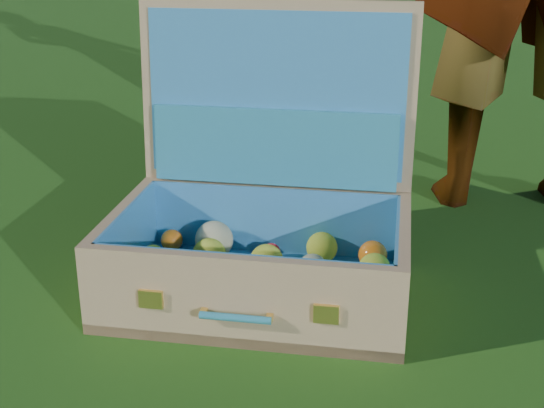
# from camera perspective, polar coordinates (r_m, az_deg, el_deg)

# --- Properties ---
(ground) EXTENTS (60.00, 60.00, 0.00)m
(ground) POSITION_cam_1_polar(r_m,az_deg,el_deg) (1.71, -1.31, -5.86)
(ground) COLOR #215114
(ground) RESTS_ON ground
(stray_ball) EXTENTS (0.07, 0.07, 0.07)m
(stray_ball) POSITION_cam_1_polar(r_m,az_deg,el_deg) (1.86, -11.16, -2.73)
(stray_ball) COLOR teal
(stray_ball) RESTS_ON ground
(suitcase) EXTENTS (0.70, 0.58, 0.60)m
(suitcase) POSITION_cam_1_polar(r_m,az_deg,el_deg) (1.64, -0.62, -0.62)
(suitcase) COLOR tan
(suitcase) RESTS_ON ground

